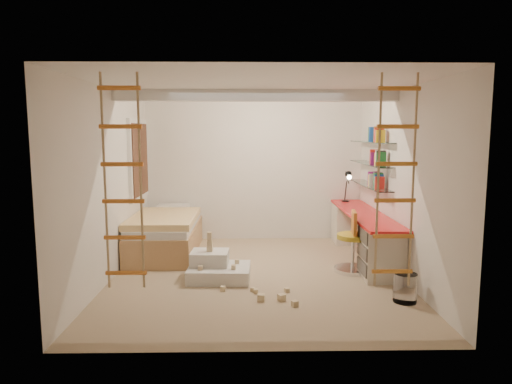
{
  "coord_description": "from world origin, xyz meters",
  "views": [
    {
      "loc": [
        -0.13,
        -6.23,
        2.01
      ],
      "look_at": [
        0.0,
        0.3,
        1.15
      ],
      "focal_mm": 32.0,
      "sensor_mm": 36.0,
      "label": 1
    }
  ],
  "objects_px": {
    "desk": "(363,233)",
    "play_platform": "(217,268)",
    "bed": "(166,234)",
    "swivel_chair": "(353,249)"
  },
  "relations": [
    {
      "from": "desk",
      "to": "play_platform",
      "type": "height_order",
      "value": "desk"
    },
    {
      "from": "bed",
      "to": "swivel_chair",
      "type": "relative_size",
      "value": 2.24
    },
    {
      "from": "desk",
      "to": "bed",
      "type": "xyz_separation_m",
      "value": [
        -3.2,
        0.36,
        -0.07
      ]
    },
    {
      "from": "swivel_chair",
      "to": "play_platform",
      "type": "xyz_separation_m",
      "value": [
        -1.95,
        -0.29,
        -0.18
      ]
    },
    {
      "from": "bed",
      "to": "play_platform",
      "type": "distance_m",
      "value": 1.66
    },
    {
      "from": "play_platform",
      "to": "swivel_chair",
      "type": "bearing_deg",
      "value": 8.6
    },
    {
      "from": "swivel_chair",
      "to": "desk",
      "type": "bearing_deg",
      "value": 65.48
    },
    {
      "from": "bed",
      "to": "play_platform",
      "type": "bearing_deg",
      "value": -55.64
    },
    {
      "from": "desk",
      "to": "bed",
      "type": "relative_size",
      "value": 1.4
    },
    {
      "from": "swivel_chair",
      "to": "play_platform",
      "type": "distance_m",
      "value": 1.98
    }
  ]
}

